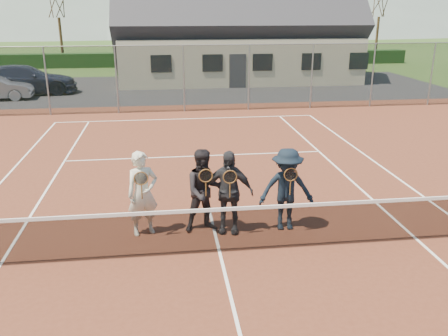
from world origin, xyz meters
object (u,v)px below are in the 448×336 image
at_px(car_c, 25,80).
at_px(clubhouse, 236,17).
at_px(player_b, 205,191).
at_px(player_a, 143,193).
at_px(tennis_net, 219,228).
at_px(player_c, 228,192).
at_px(player_d, 287,189).

bearing_deg(car_c, clubhouse, -76.31).
bearing_deg(car_c, player_b, -162.24).
relative_size(car_c, player_a, 3.06).
xyz_separation_m(tennis_net, player_c, (0.29, 0.91, 0.38)).
relative_size(player_c, player_d, 1.00).
relative_size(player_a, player_d, 1.00).
relative_size(player_b, player_c, 1.00).
bearing_deg(car_c, player_a, -165.68).
xyz_separation_m(player_a, player_c, (1.77, -0.14, -0.00)).
height_order(tennis_net, player_a, player_a).
xyz_separation_m(clubhouse, player_b, (-4.18, -22.96, -3.07)).
xyz_separation_m(tennis_net, player_d, (1.54, 0.89, 0.38)).
bearing_deg(car_c, player_d, -158.13).
bearing_deg(player_a, tennis_net, -35.28).
bearing_deg(player_d, player_a, 177.00).
xyz_separation_m(car_c, player_a, (7.04, -18.30, 0.12)).
distance_m(car_c, player_c, 20.43).
bearing_deg(tennis_net, player_a, 144.72).
bearing_deg(player_b, player_c, -15.60).
bearing_deg(player_d, player_c, 179.12).
bearing_deg(player_c, player_d, -0.88).
distance_m(tennis_net, player_a, 1.85).
height_order(car_c, player_b, player_b).
xyz_separation_m(tennis_net, player_b, (-0.18, 1.04, 0.38)).
bearing_deg(car_c, player_c, -161.18).
bearing_deg(player_b, player_d, -5.03).
relative_size(clubhouse, player_d, 8.67).
distance_m(player_b, player_c, 0.49).
bearing_deg(car_c, tennis_net, -162.96).
relative_size(car_c, player_d, 3.06).
bearing_deg(player_d, car_c, 118.58).
xyz_separation_m(tennis_net, player_a, (-1.48, 1.04, 0.38)).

